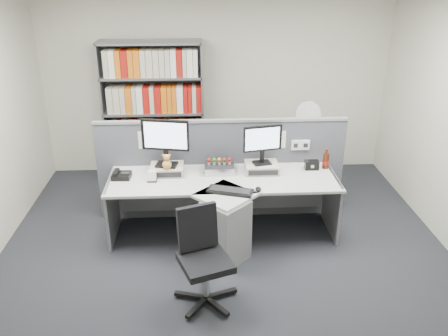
{
  "coord_description": "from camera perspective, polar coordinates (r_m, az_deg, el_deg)",
  "views": [
    {
      "loc": [
        -0.24,
        -3.98,
        2.98
      ],
      "look_at": [
        0.0,
        0.65,
        0.92
      ],
      "focal_mm": 37.59,
      "sensor_mm": 36.0,
      "label": 1
    }
  ],
  "objects": [
    {
      "name": "desk_fan",
      "position": [
        6.44,
        10.14,
        6.2
      ],
      "size": [
        0.34,
        0.2,
        0.57
      ],
      "color": "white",
      "rests_on": "filing_cabinet"
    },
    {
      "name": "figurines",
      "position": [
        5.42,
        -0.58,
        0.93
      ],
      "size": [
        0.29,
        0.05,
        0.09
      ],
      "color": "#BCB39C",
      "rests_on": "desktop_pc"
    },
    {
      "name": "shelving_unit",
      "position": [
        6.76,
        -8.49,
        6.45
      ],
      "size": [
        1.41,
        0.4,
        2.0
      ],
      "color": "slate",
      "rests_on": "ground"
    },
    {
      "name": "filing_cabinet",
      "position": [
        6.69,
        9.71,
        0.44
      ],
      "size": [
        0.45,
        0.61,
        0.7
      ],
      "color": "slate",
      "rests_on": "ground"
    },
    {
      "name": "monitor_riser_left",
      "position": [
        5.45,
        -6.95,
        -0.19
      ],
      "size": [
        0.38,
        0.31,
        0.1
      ],
      "color": "#BCB39C",
      "rests_on": "desk"
    },
    {
      "name": "desk",
      "position": [
        5.23,
        0.03,
        -4.89
      ],
      "size": [
        2.6,
        1.2,
        0.72
      ],
      "color": "beige",
      "rests_on": "ground"
    },
    {
      "name": "keyboard",
      "position": [
        4.99,
        0.76,
        -2.8
      ],
      "size": [
        0.52,
        0.32,
        0.03
      ],
      "color": "black",
      "rests_on": "desk"
    },
    {
      "name": "mouse",
      "position": [
        5.04,
        4.19,
        -2.56
      ],
      "size": [
        0.06,
        0.1,
        0.04
      ],
      "primitive_type": "ellipsoid",
      "color": "black",
      "rests_on": "desk"
    },
    {
      "name": "cola_bottle",
      "position": [
        5.66,
        12.27,
        0.86
      ],
      "size": [
        0.08,
        0.08,
        0.25
      ],
      "color": "#3F190A",
      "rests_on": "desk"
    },
    {
      "name": "office_chair",
      "position": [
        4.41,
        -2.62,
        -10.45
      ],
      "size": [
        0.61,
        0.59,
        0.92
      ],
      "color": "silver",
      "rests_on": "ground"
    },
    {
      "name": "desktop_pc",
      "position": [
        5.47,
        -0.58,
        0.06
      ],
      "size": [
        0.34,
        0.3,
        0.09
      ],
      "color": "black",
      "rests_on": "desk"
    },
    {
      "name": "plush_toy",
      "position": [
        5.31,
        -6.96,
        0.66
      ],
      "size": [
        0.1,
        0.1,
        0.18
      ],
      "color": "gold",
      "rests_on": "monitor_riser_left"
    },
    {
      "name": "speaker",
      "position": [
        5.61,
        10.61,
        0.37
      ],
      "size": [
        0.16,
        0.09,
        0.11
      ],
      "primitive_type": "cube",
      "color": "black",
      "rests_on": "desk"
    },
    {
      "name": "partition",
      "position": [
        5.74,
        -0.27,
        -0.05
      ],
      "size": [
        3.0,
        0.08,
        1.27
      ],
      "color": "#51535C",
      "rests_on": "ground"
    },
    {
      "name": "desk_calendar",
      "position": [
        5.27,
        -8.76,
        -1.11
      ],
      "size": [
        0.1,
        0.08,
        0.13
      ],
      "color": "black",
      "rests_on": "desk"
    },
    {
      "name": "monitor_right",
      "position": [
        5.35,
        4.71,
        3.24
      ],
      "size": [
        0.45,
        0.18,
        0.46
      ],
      "color": "black",
      "rests_on": "monitor_riser_right"
    },
    {
      "name": "desk_phone",
      "position": [
        5.43,
        -12.41,
        -0.87
      ],
      "size": [
        0.21,
        0.2,
        0.09
      ],
      "color": "black",
      "rests_on": "desk"
    },
    {
      "name": "monitor_left",
      "position": [
        5.3,
        -7.15,
        3.55
      ],
      "size": [
        0.54,
        0.21,
        0.55
      ],
      "color": "black",
      "rests_on": "monitor_riser_left"
    },
    {
      "name": "ground",
      "position": [
        4.98,
        0.4,
        -12.81
      ],
      "size": [
        5.5,
        5.5,
        0.0
      ],
      "primitive_type": "plane",
      "color": "#292B30",
      "rests_on": "ground"
    },
    {
      "name": "room_shell",
      "position": [
        4.16,
        0.47,
        7.34
      ],
      "size": [
        5.04,
        5.54,
        2.72
      ],
      "color": "beige",
      "rests_on": "ground"
    },
    {
      "name": "monitor_riser_right",
      "position": [
        5.48,
        4.6,
        0.06
      ],
      "size": [
        0.38,
        0.31,
        0.1
      ],
      "color": "#BCB39C",
      "rests_on": "desk"
    }
  ]
}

